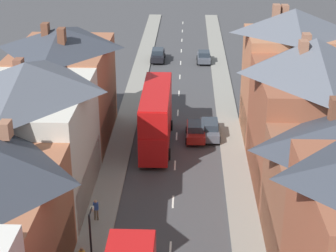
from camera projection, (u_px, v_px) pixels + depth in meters
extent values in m
cube|color=gray|center=(125.00, 127.00, 55.07)|extent=(2.20, 104.00, 0.14)
cube|color=gray|center=(229.00, 128.00, 54.72)|extent=(2.20, 104.00, 0.14)
cube|color=silver|center=(170.00, 249.00, 36.55)|extent=(0.14, 1.80, 0.01)
cube|color=silver|center=(173.00, 202.00, 42.06)|extent=(0.14, 1.80, 0.01)
cube|color=silver|center=(175.00, 165.00, 47.57)|extent=(0.14, 1.80, 0.01)
cube|color=silver|center=(177.00, 136.00, 53.08)|extent=(0.14, 1.80, 0.01)
cube|color=silver|center=(178.00, 113.00, 58.60)|extent=(0.14, 1.80, 0.01)
cube|color=silver|center=(179.00, 93.00, 64.11)|extent=(0.14, 1.80, 0.01)
cube|color=silver|center=(180.00, 77.00, 69.62)|extent=(0.14, 1.80, 0.01)
cube|color=silver|center=(181.00, 63.00, 75.13)|extent=(0.14, 1.80, 0.01)
cube|color=silver|center=(181.00, 51.00, 80.64)|extent=(0.14, 1.80, 0.01)
cube|color=silver|center=(182.00, 40.00, 86.15)|extent=(0.14, 1.80, 0.01)
cube|color=silver|center=(182.00, 31.00, 91.67)|extent=(0.14, 1.80, 0.01)
cube|color=silver|center=(183.00, 23.00, 97.18)|extent=(0.14, 1.80, 0.01)
cube|color=#99664C|center=(6.00, 130.00, 31.81)|extent=(0.60, 0.90, 1.00)
cube|color=beige|center=(33.00, 147.00, 40.79)|extent=(8.00, 11.18, 8.65)
cube|color=maroon|center=(89.00, 181.00, 41.73)|extent=(0.12, 10.28, 3.20)
pyramid|color=#565B66|center=(26.00, 77.00, 38.68)|extent=(8.00, 11.18, 2.09)
cube|color=brown|center=(19.00, 65.00, 39.54)|extent=(0.60, 0.90, 0.95)
cube|color=#A36042|center=(65.00, 94.00, 50.97)|extent=(8.00, 11.05, 8.79)
cube|color=#1E5133|center=(109.00, 123.00, 51.94)|extent=(0.12, 10.17, 3.20)
pyramid|color=#383D47|center=(60.00, 37.00, 48.89)|extent=(8.00, 11.05, 1.77)
cube|color=brown|center=(46.00, 31.00, 48.27)|extent=(0.60, 0.90, 1.34)
cube|color=brown|center=(62.00, 36.00, 46.55)|extent=(0.60, 0.90, 1.34)
cube|color=brown|center=(336.00, 206.00, 34.49)|extent=(8.00, 8.57, 7.39)
cube|color=maroon|center=(269.00, 233.00, 35.45)|extent=(0.12, 7.89, 3.20)
cube|color=brown|center=(335.00, 110.00, 34.62)|extent=(0.60, 0.90, 1.52)
cube|color=#935138|center=(307.00, 130.00, 43.06)|extent=(8.00, 10.82, 9.10)
cube|color=olive|center=(253.00, 164.00, 44.36)|extent=(0.12, 9.96, 3.20)
pyramid|color=#565B66|center=(315.00, 56.00, 40.75)|extent=(8.00, 10.82, 2.68)
cube|color=#99664C|center=(303.00, 49.00, 39.99)|extent=(0.60, 0.90, 1.29)
cube|color=#99664C|center=(306.00, 41.00, 42.53)|extent=(0.60, 0.90, 1.13)
cube|color=#B2704C|center=(289.00, 86.00, 51.21)|extent=(8.00, 7.27, 9.92)
cube|color=#1E5133|center=(243.00, 120.00, 52.67)|extent=(0.12, 6.69, 3.20)
pyramid|color=#565B66|center=(294.00, 21.00, 48.83)|extent=(8.00, 7.27, 2.16)
cube|color=#99664C|center=(285.00, 12.00, 49.25)|extent=(0.60, 0.90, 1.27)
cube|color=#99664C|center=(276.00, 12.00, 49.05)|extent=(0.60, 0.90, 1.33)
cube|color=red|center=(156.00, 128.00, 50.76)|extent=(2.44, 10.80, 2.50)
cube|color=red|center=(156.00, 103.00, 49.81)|extent=(2.44, 10.58, 2.30)
cube|color=red|center=(156.00, 91.00, 49.34)|extent=(2.39, 10.37, 0.10)
cube|color=#28333D|center=(159.00, 105.00, 55.59)|extent=(2.20, 0.10, 1.20)
cube|color=#28333D|center=(159.00, 83.00, 54.69)|extent=(2.20, 0.10, 1.10)
cube|color=#28333D|center=(143.00, 125.00, 50.70)|extent=(0.06, 9.18, 0.90)
cube|color=#28333D|center=(143.00, 102.00, 49.81)|extent=(0.06, 9.18, 0.90)
cube|color=yellow|center=(159.00, 75.00, 54.37)|extent=(1.34, 0.08, 0.32)
cylinder|color=black|center=(146.00, 125.00, 54.32)|extent=(0.30, 1.00, 1.00)
cylinder|color=black|center=(171.00, 125.00, 54.24)|extent=(0.30, 1.00, 1.00)
cylinder|color=black|center=(141.00, 154.00, 48.52)|extent=(0.30, 1.00, 1.00)
cylinder|color=black|center=(169.00, 154.00, 48.44)|extent=(0.30, 1.00, 1.00)
cube|color=#28333D|center=(133.00, 246.00, 29.91)|extent=(2.20, 0.10, 1.10)
cube|color=yellow|center=(133.00, 233.00, 29.59)|extent=(1.34, 0.08, 0.32)
cube|color=#4C515B|center=(204.00, 58.00, 75.06)|extent=(1.70, 3.84, 0.67)
cube|color=#28333D|center=(204.00, 54.00, 74.63)|extent=(1.46, 1.92, 0.60)
cylinder|color=black|center=(197.00, 58.00, 76.31)|extent=(0.20, 0.62, 0.62)
cylinder|color=black|center=(210.00, 58.00, 76.26)|extent=(0.20, 0.62, 0.62)
cylinder|color=black|center=(198.00, 63.00, 74.13)|extent=(0.20, 0.62, 0.62)
cylinder|color=black|center=(210.00, 63.00, 74.07)|extent=(0.20, 0.62, 0.62)
cube|color=maroon|center=(196.00, 132.00, 52.34)|extent=(1.70, 4.30, 0.75)
cube|color=#28333D|center=(196.00, 126.00, 51.88)|extent=(1.46, 2.15, 0.60)
cylinder|color=black|center=(187.00, 130.00, 53.74)|extent=(0.20, 0.62, 0.62)
cylinder|color=black|center=(204.00, 130.00, 53.68)|extent=(0.20, 0.62, 0.62)
cylinder|color=black|center=(187.00, 141.00, 51.29)|extent=(0.20, 0.62, 0.62)
cylinder|color=black|center=(205.00, 142.00, 51.24)|extent=(0.20, 0.62, 0.62)
cube|color=#4C515B|center=(210.00, 130.00, 52.81)|extent=(1.70, 4.59, 0.73)
cube|color=#28333D|center=(210.00, 124.00, 52.34)|extent=(1.46, 2.29, 0.60)
cylinder|color=black|center=(200.00, 127.00, 54.29)|extent=(0.20, 0.62, 0.62)
cylinder|color=black|center=(218.00, 128.00, 54.23)|extent=(0.20, 0.62, 0.62)
cylinder|color=black|center=(201.00, 139.00, 51.68)|extent=(0.20, 0.62, 0.62)
cylinder|color=black|center=(219.00, 140.00, 51.62)|extent=(0.20, 0.62, 0.62)
cube|color=black|center=(158.00, 56.00, 75.76)|extent=(1.70, 4.53, 0.80)
cube|color=#28333D|center=(158.00, 51.00, 75.28)|extent=(1.46, 2.27, 0.60)
cylinder|color=black|center=(152.00, 56.00, 77.24)|extent=(0.20, 0.62, 0.62)
cylinder|color=black|center=(165.00, 56.00, 77.18)|extent=(0.20, 0.62, 0.62)
cylinder|color=black|center=(151.00, 62.00, 74.66)|extent=(0.20, 0.62, 0.62)
cylinder|color=black|center=(164.00, 62.00, 74.60)|extent=(0.20, 0.62, 0.62)
sphere|color=#9E7051|center=(81.00, 249.00, 33.82)|extent=(0.22, 0.22, 0.22)
cylinder|color=brown|center=(95.00, 215.00, 39.39)|extent=(0.14, 0.14, 0.84)
cylinder|color=brown|center=(97.00, 215.00, 39.38)|extent=(0.14, 0.14, 0.84)
cube|color=#2D4C9E|center=(96.00, 206.00, 39.11)|extent=(0.36, 0.22, 0.54)
sphere|color=tan|center=(95.00, 201.00, 38.96)|extent=(0.22, 0.22, 0.22)
cylinder|color=black|center=(90.00, 212.00, 30.68)|extent=(0.08, 0.90, 0.08)
cube|color=beige|center=(92.00, 209.00, 31.12)|extent=(0.20, 0.32, 0.20)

